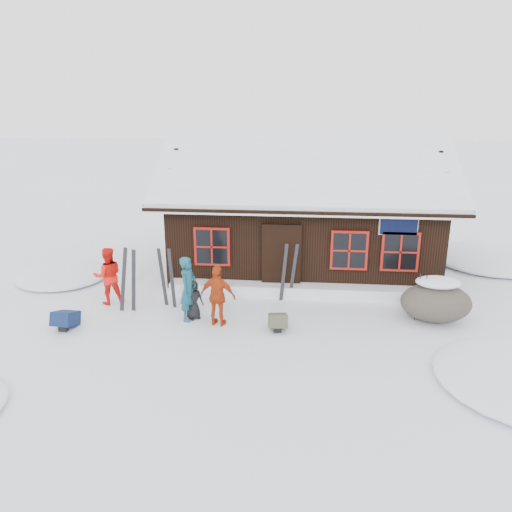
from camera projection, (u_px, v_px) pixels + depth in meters
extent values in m
plane|color=white|center=(240.00, 328.00, 12.33)|extent=(120.00, 120.00, 0.00)
cube|color=black|center=(303.00, 230.00, 16.57)|extent=(8.00, 5.00, 2.50)
cube|color=black|center=(305.00, 173.00, 14.53)|extent=(8.90, 3.14, 1.88)
cube|color=black|center=(305.00, 161.00, 17.33)|extent=(8.90, 3.14, 1.88)
cube|color=white|center=(305.00, 168.00, 14.49)|extent=(8.72, 3.07, 1.86)
cube|color=white|center=(305.00, 157.00, 17.29)|extent=(8.72, 3.07, 1.86)
cube|color=white|center=(306.00, 138.00, 15.67)|extent=(8.81, 0.22, 0.14)
cube|color=silver|center=(304.00, 213.00, 13.40)|extent=(8.90, 0.10, 0.20)
cube|color=black|center=(281.00, 260.00, 14.28)|extent=(1.00, 0.10, 2.00)
cube|color=black|center=(399.00, 224.00, 13.61)|extent=(1.00, 0.06, 0.60)
cube|color=maroon|center=(212.00, 246.00, 14.34)|extent=(1.04, 0.10, 1.14)
cube|color=black|center=(212.00, 247.00, 14.31)|extent=(0.90, 0.04, 1.00)
cube|color=maroon|center=(349.00, 250.00, 13.99)|extent=(1.04, 0.10, 1.14)
cube|color=black|center=(349.00, 251.00, 13.95)|extent=(0.90, 0.04, 1.00)
cube|color=maroon|center=(400.00, 252.00, 13.86)|extent=(1.04, 0.10, 1.14)
cube|color=black|center=(400.00, 252.00, 13.82)|extent=(0.90, 0.04, 1.00)
cube|color=white|center=(301.00, 290.00, 14.28)|extent=(7.60, 0.60, 0.35)
ellipsoid|color=white|center=(63.00, 278.00, 15.73)|extent=(2.80, 2.80, 0.34)
ellipsoid|color=white|center=(490.00, 262.00, 17.29)|extent=(4.00, 4.00, 0.48)
imported|color=#144C5F|center=(189.00, 289.00, 12.56)|extent=(0.53, 0.69, 1.68)
imported|color=red|center=(108.00, 276.00, 13.59)|extent=(0.96, 0.88, 1.60)
imported|color=#B13812|center=(218.00, 296.00, 12.26)|extent=(0.97, 0.56, 1.56)
imported|color=black|center=(193.00, 300.00, 12.71)|extent=(0.60, 0.57, 1.04)
ellipsoid|color=#544D43|center=(436.00, 303.00, 12.62)|extent=(1.76, 1.32, 0.97)
ellipsoid|color=white|center=(438.00, 287.00, 12.49)|extent=(1.11, 0.80, 0.25)
cube|color=black|center=(124.00, 280.00, 13.10)|extent=(0.33, 0.11, 1.80)
cube|color=black|center=(134.00, 281.00, 13.02)|extent=(0.29, 0.19, 1.80)
cube|color=black|center=(163.00, 278.00, 13.45)|extent=(0.23, 0.08, 1.68)
cube|color=black|center=(172.00, 279.00, 13.36)|extent=(0.20, 0.13, 1.68)
cube|color=black|center=(284.00, 273.00, 13.84)|extent=(0.23, 0.18, 1.67)
cube|color=black|center=(293.00, 272.00, 13.90)|extent=(0.28, 0.08, 1.67)
cylinder|color=black|center=(417.00, 298.00, 12.63)|extent=(0.09, 0.11, 1.26)
cylinder|color=black|center=(423.00, 298.00, 12.61)|extent=(0.09, 0.11, 1.26)
cube|color=#102048|center=(66.00, 322.00, 12.27)|extent=(0.52, 0.66, 0.35)
cube|color=#454733|center=(278.00, 323.00, 12.19)|extent=(0.51, 0.64, 0.32)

